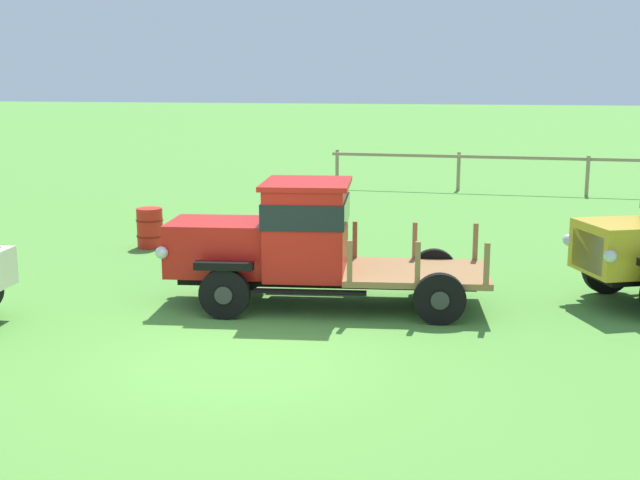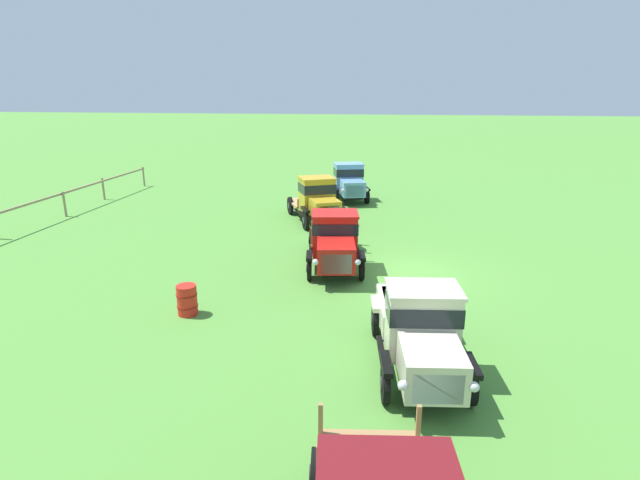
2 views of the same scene
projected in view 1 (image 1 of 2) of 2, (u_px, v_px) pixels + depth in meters
ground_plane at (241, 356)px, 10.86m from camera, size 240.00×240.00×0.00m
paddock_fence at (590, 166)px, 25.89m from camera, size 17.12×0.52×1.30m
vintage_truck_midrow_center at (294, 240)px, 13.13m from camera, size 5.45×2.56×2.07m
oil_drum_beside_row at (150, 228)px, 17.83m from camera, size 0.60×0.60×0.89m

